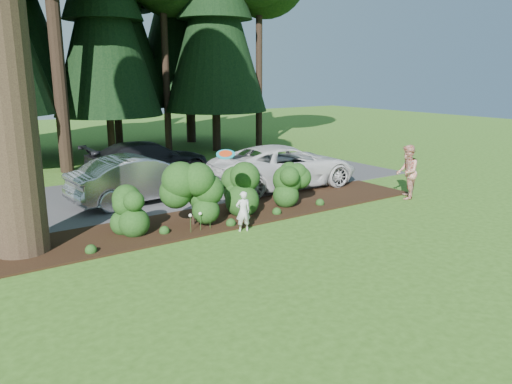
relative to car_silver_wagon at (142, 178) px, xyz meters
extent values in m
plane|color=#325819|center=(0.34, -6.37, -0.81)|extent=(80.00, 80.00, 0.00)
cube|color=black|center=(0.34, -3.12, -0.78)|extent=(16.00, 2.50, 0.05)
cube|color=#38383A|center=(0.34, 1.13, -0.79)|extent=(22.00, 6.00, 0.03)
sphere|color=#193E13|center=(-1.66, -3.17, -0.15)|extent=(1.08, 1.08, 1.08)
cylinder|color=black|center=(-1.66, -3.17, -0.66)|extent=(0.08, 0.08, 0.30)
sphere|color=#193E13|center=(0.14, -3.37, 0.13)|extent=(1.35, 1.35, 1.35)
cylinder|color=black|center=(0.14, -3.37, -0.66)|extent=(0.08, 0.08, 0.30)
sphere|color=#193E13|center=(1.94, -3.07, 0.02)|extent=(1.26, 1.26, 1.26)
cylinder|color=black|center=(1.94, -3.07, -0.66)|extent=(0.08, 0.08, 0.30)
sphere|color=#193E13|center=(3.74, -3.27, -0.09)|extent=(1.17, 1.17, 1.17)
cylinder|color=black|center=(3.74, -3.27, -0.66)|extent=(0.08, 0.08, 0.30)
cylinder|color=#193E13|center=(-0.26, -3.97, -0.56)|extent=(0.01, 0.01, 0.50)
sphere|color=white|center=(-0.26, -3.97, -0.29)|extent=(0.09, 0.09, 0.09)
cylinder|color=#193E13|center=(0.04, -3.97, -0.56)|extent=(0.01, 0.01, 0.50)
sphere|color=white|center=(0.04, -3.97, -0.29)|extent=(0.09, 0.09, 0.09)
cylinder|color=#193E13|center=(0.34, -3.97, -0.56)|extent=(0.01, 0.01, 0.50)
sphere|color=white|center=(0.34, -3.97, -0.29)|extent=(0.09, 0.09, 0.09)
cylinder|color=black|center=(-0.66, 7.13, 3.57)|extent=(0.50, 0.50, 8.75)
cylinder|color=black|center=(2.34, 8.13, 4.79)|extent=(0.50, 0.50, 11.20)
cylinder|color=black|center=(5.34, 9.13, 3.92)|extent=(0.50, 0.50, 9.45)
cylinder|color=black|center=(7.84, 7.63, 4.62)|extent=(0.50, 0.50, 10.85)
cylinder|color=black|center=(10.34, 9.63, 4.09)|extent=(0.50, 0.50, 9.80)
cylinder|color=black|center=(3.84, 12.63, 5.14)|extent=(0.50, 0.50, 11.90)
cylinder|color=black|center=(8.84, 12.13, 4.27)|extent=(0.50, 0.50, 10.15)
cone|color=black|center=(8.84, 12.13, 7.17)|extent=(6.38, 6.38, 10.88)
imported|color=#A9A9AD|center=(0.00, 0.00, 0.00)|extent=(4.84, 2.00, 1.56)
imported|color=silver|center=(5.27, -0.97, 0.01)|extent=(5.88, 3.12, 1.58)
imported|color=black|center=(1.73, 3.43, -0.03)|extent=(5.19, 2.17, 1.50)
imported|color=silver|center=(1.03, -4.57, -0.25)|extent=(0.47, 0.37, 1.12)
imported|color=#BC3619|center=(7.66, -4.72, 0.12)|extent=(1.15, 1.12, 1.86)
cylinder|color=teal|center=(0.48, -4.61, 1.38)|extent=(0.51, 0.48, 0.26)
cylinder|color=red|center=(0.48, -4.61, 1.40)|extent=(0.36, 0.33, 0.18)
camera|label=1|loc=(-6.14, -15.50, 3.43)|focal=35.00mm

